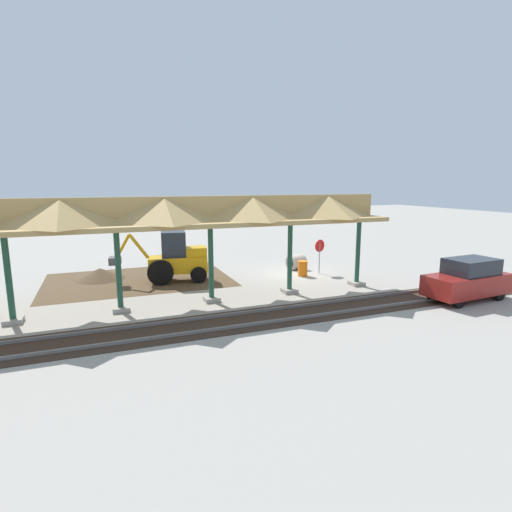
% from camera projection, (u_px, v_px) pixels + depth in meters
% --- Properties ---
extents(ground_plane, '(120.00, 120.00, 0.00)m').
position_uv_depth(ground_plane, '(295.00, 274.00, 24.39)').
color(ground_plane, '#9E998E').
extents(dirt_work_zone, '(10.11, 7.00, 0.01)m').
position_uv_depth(dirt_work_zone, '(139.00, 280.00, 22.86)').
color(dirt_work_zone, brown).
rests_on(dirt_work_zone, ground).
extents(platform_canopy, '(21.48, 3.20, 4.90)m').
position_uv_depth(platform_canopy, '(164.00, 213.00, 17.26)').
color(platform_canopy, '#9E998E').
rests_on(platform_canopy, ground).
extents(rail_tracks, '(60.00, 2.58, 0.15)m').
position_uv_depth(rail_tracks, '(363.00, 304.00, 18.15)').
color(rail_tracks, slate).
rests_on(rail_tracks, ground).
extents(stop_sign, '(0.74, 0.21, 2.10)m').
position_uv_depth(stop_sign, '(320.00, 249.00, 24.21)').
color(stop_sign, gray).
rests_on(stop_sign, ground).
extents(backhoe, '(5.33, 2.11, 2.82)m').
position_uv_depth(backhoe, '(175.00, 259.00, 22.32)').
color(backhoe, orange).
rests_on(backhoe, ground).
extents(dirt_mound, '(5.80, 5.80, 1.24)m').
position_uv_depth(dirt_mound, '(100.00, 279.00, 23.13)').
color(dirt_mound, brown).
rests_on(dirt_mound, ground).
extents(concrete_pipe, '(1.19, 1.13, 0.93)m').
position_uv_depth(concrete_pipe, '(296.00, 262.00, 25.51)').
color(concrete_pipe, '#9E9384').
rests_on(concrete_pipe, ground).
extents(distant_parked_car, '(4.30, 2.02, 1.98)m').
position_uv_depth(distant_parked_car, '(468.00, 280.00, 18.80)').
color(distant_parked_car, maroon).
rests_on(distant_parked_car, ground).
extents(traffic_barrel, '(0.56, 0.56, 0.90)m').
position_uv_depth(traffic_barrel, '(303.00, 269.00, 23.75)').
color(traffic_barrel, orange).
rests_on(traffic_barrel, ground).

